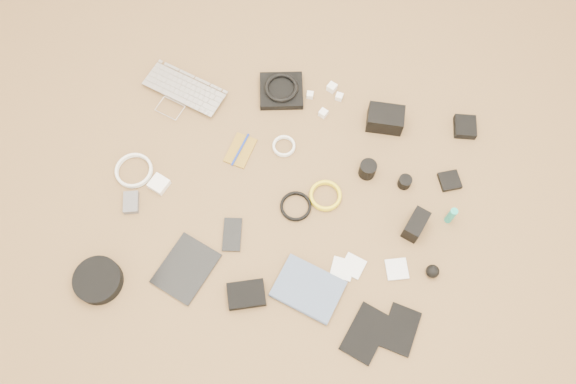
% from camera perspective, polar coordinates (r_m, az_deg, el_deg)
% --- Properties ---
extents(laptop, '(0.39, 0.32, 0.03)m').
position_cam_1_polar(laptop, '(2.39, -11.05, 9.34)').
color(laptop, silver).
rests_on(laptop, ground).
extents(headphone_pouch, '(0.21, 0.20, 0.03)m').
position_cam_1_polar(headphone_pouch, '(2.36, -0.68, 10.24)').
color(headphone_pouch, black).
rests_on(headphone_pouch, ground).
extents(headphones, '(0.17, 0.17, 0.02)m').
position_cam_1_polar(headphones, '(2.34, -0.69, 10.56)').
color(headphones, black).
rests_on(headphones, headphone_pouch).
extents(charger_a, '(0.03, 0.03, 0.02)m').
position_cam_1_polar(charger_a, '(2.36, 2.25, 9.82)').
color(charger_a, white).
rests_on(charger_a, ground).
extents(charger_b, '(0.04, 0.04, 0.03)m').
position_cam_1_polar(charger_b, '(2.38, 4.48, 10.54)').
color(charger_b, white).
rests_on(charger_b, ground).
extents(charger_c, '(0.03, 0.03, 0.03)m').
position_cam_1_polar(charger_c, '(2.36, 5.22, 9.61)').
color(charger_c, white).
rests_on(charger_c, ground).
extents(charger_d, '(0.04, 0.04, 0.03)m').
position_cam_1_polar(charger_d, '(2.31, 3.60, 7.99)').
color(charger_d, white).
rests_on(charger_d, ground).
extents(dslr_camera, '(0.15, 0.11, 0.08)m').
position_cam_1_polar(dslr_camera, '(2.30, 9.85, 7.35)').
color(dslr_camera, black).
rests_on(dslr_camera, ground).
extents(lens_pouch, '(0.10, 0.11, 0.03)m').
position_cam_1_polar(lens_pouch, '(2.38, 17.54, 6.34)').
color(lens_pouch, black).
rests_on(lens_pouch, ground).
extents(notebook_olive, '(0.11, 0.15, 0.01)m').
position_cam_1_polar(notebook_olive, '(2.25, -4.86, 4.23)').
color(notebook_olive, olive).
rests_on(notebook_olive, ground).
extents(pen_blue, '(0.04, 0.15, 0.01)m').
position_cam_1_polar(pen_blue, '(2.24, -4.87, 4.33)').
color(pen_blue, '#122996').
rests_on(pen_blue, notebook_olive).
extents(cable_white_a, '(0.11, 0.11, 0.01)m').
position_cam_1_polar(cable_white_a, '(2.24, -0.42, 4.62)').
color(cable_white_a, white).
rests_on(cable_white_a, ground).
extents(lens_a, '(0.07, 0.07, 0.07)m').
position_cam_1_polar(lens_a, '(2.19, 8.09, 2.29)').
color(lens_a, black).
rests_on(lens_a, ground).
extents(lens_b, '(0.06, 0.06, 0.05)m').
position_cam_1_polar(lens_b, '(2.20, 11.77, 1.01)').
color(lens_b, black).
rests_on(lens_b, ground).
extents(card_reader, '(0.10, 0.10, 0.02)m').
position_cam_1_polar(card_reader, '(2.26, 16.10, 1.11)').
color(card_reader, black).
rests_on(card_reader, ground).
extents(power_brick, '(0.08, 0.08, 0.03)m').
position_cam_1_polar(power_brick, '(2.22, -12.97, 0.80)').
color(power_brick, white).
rests_on(power_brick, ground).
extents(cable_white_b, '(0.19, 0.19, 0.01)m').
position_cam_1_polar(cable_white_b, '(2.28, -15.35, 2.06)').
color(cable_white_b, white).
rests_on(cable_white_b, ground).
extents(cable_black, '(0.15, 0.15, 0.01)m').
position_cam_1_polar(cable_black, '(2.14, 0.79, -1.51)').
color(cable_black, black).
rests_on(cable_black, ground).
extents(cable_yellow, '(0.14, 0.14, 0.01)m').
position_cam_1_polar(cable_yellow, '(2.16, 3.81, -0.44)').
color(cable_yellow, yellow).
rests_on(cable_yellow, ground).
extents(flash, '(0.09, 0.12, 0.08)m').
position_cam_1_polar(flash, '(2.13, 12.85, -3.27)').
color(flash, black).
rests_on(flash, ground).
extents(lens_cleaner, '(0.04, 0.04, 0.10)m').
position_cam_1_polar(lens_cleaner, '(2.17, 16.23, -2.31)').
color(lens_cleaner, teal).
rests_on(lens_cleaner, ground).
extents(battery_charger, '(0.08, 0.10, 0.02)m').
position_cam_1_polar(battery_charger, '(2.22, -15.65, -1.03)').
color(battery_charger, '#545358').
rests_on(battery_charger, ground).
extents(tablet, '(0.23, 0.26, 0.01)m').
position_cam_1_polar(tablet, '(2.10, -10.32, -7.65)').
color(tablet, black).
rests_on(tablet, ground).
extents(phone, '(0.09, 0.14, 0.01)m').
position_cam_1_polar(phone, '(2.11, -5.69, -4.33)').
color(phone, black).
rests_on(phone, ground).
extents(filter_case_left, '(0.08, 0.08, 0.01)m').
position_cam_1_polar(filter_case_left, '(2.07, 5.52, -7.78)').
color(filter_case_left, silver).
rests_on(filter_case_left, ground).
extents(filter_case_mid, '(0.10, 0.10, 0.01)m').
position_cam_1_polar(filter_case_mid, '(2.08, 6.62, -7.48)').
color(filter_case_mid, silver).
rests_on(filter_case_mid, ground).
extents(filter_case_right, '(0.10, 0.10, 0.01)m').
position_cam_1_polar(filter_case_right, '(2.10, 10.99, -7.71)').
color(filter_case_right, silver).
rests_on(filter_case_right, ground).
extents(air_blower, '(0.06, 0.06, 0.05)m').
position_cam_1_polar(air_blower, '(2.11, 14.47, -7.81)').
color(air_blower, black).
rests_on(air_blower, ground).
extents(headphone_case, '(0.17, 0.17, 0.05)m').
position_cam_1_polar(headphone_case, '(2.15, -18.73, -8.49)').
color(headphone_case, black).
rests_on(headphone_case, ground).
extents(drive_case, '(0.16, 0.13, 0.03)m').
position_cam_1_polar(drive_case, '(2.04, -4.25, -10.35)').
color(drive_case, black).
rests_on(drive_case, ground).
extents(paperback, '(0.27, 0.23, 0.02)m').
position_cam_1_polar(paperback, '(2.03, 0.94, -11.94)').
color(paperback, '#455574').
rests_on(paperback, ground).
extents(notebook_black_a, '(0.17, 0.22, 0.01)m').
position_cam_1_polar(notebook_black_a, '(2.04, 7.91, -14.02)').
color(notebook_black_a, black).
rests_on(notebook_black_a, ground).
extents(notebook_black_b, '(0.13, 0.18, 0.01)m').
position_cam_1_polar(notebook_black_b, '(2.06, 11.35, -13.53)').
color(notebook_black_b, black).
rests_on(notebook_black_b, ground).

